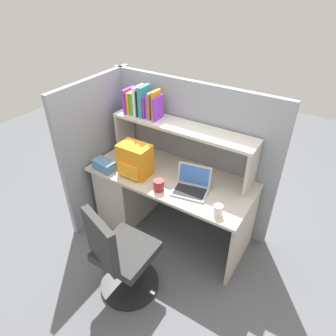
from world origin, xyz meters
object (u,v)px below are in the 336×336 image
at_px(paper_cup, 218,210).
at_px(office_chair, 121,259).
at_px(backpack, 135,160).
at_px(tissue_box, 104,165).
at_px(snack_canister, 159,185).
at_px(computer_mouse, 121,163).
at_px(laptop, 192,185).

relative_size(paper_cup, office_chair, 0.10).
xyz_separation_m(backpack, paper_cup, (0.92, -0.11, -0.10)).
distance_m(tissue_box, snack_canister, 0.63).
height_order(computer_mouse, tissue_box, tissue_box).
relative_size(computer_mouse, tissue_box, 0.47).
height_order(backpack, office_chair, backpack).
height_order(laptop, tissue_box, laptop).
relative_size(computer_mouse, snack_canister, 0.99).
height_order(paper_cup, office_chair, office_chair).
xyz_separation_m(laptop, office_chair, (-0.24, -0.74, -0.39)).
relative_size(tissue_box, office_chair, 0.24).
bearing_deg(paper_cup, tissue_box, -179.85).
xyz_separation_m(backpack, office_chair, (0.34, -0.68, -0.49)).
bearing_deg(snack_canister, office_chair, -89.08).
height_order(tissue_box, snack_canister, snack_canister).
xyz_separation_m(tissue_box, office_chair, (0.64, -0.57, -0.39)).
bearing_deg(backpack, paper_cup, -6.71).
bearing_deg(office_chair, computer_mouse, -34.13).
distance_m(backpack, paper_cup, 0.93).
relative_size(laptop, computer_mouse, 3.39).
relative_size(laptop, paper_cup, 3.70).
bearing_deg(paper_cup, laptop, 153.05).
bearing_deg(paper_cup, office_chair, -135.10).
xyz_separation_m(laptop, computer_mouse, (-0.80, -0.01, -0.03)).
height_order(laptop, snack_canister, laptop).
distance_m(backpack, computer_mouse, 0.26).
xyz_separation_m(computer_mouse, tissue_box, (-0.08, -0.16, 0.03)).
distance_m(computer_mouse, snack_canister, 0.57).
relative_size(backpack, office_chair, 0.34).
distance_m(laptop, computer_mouse, 0.80).
xyz_separation_m(computer_mouse, office_chair, (0.56, -0.73, -0.35)).
height_order(paper_cup, tissue_box, tissue_box).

